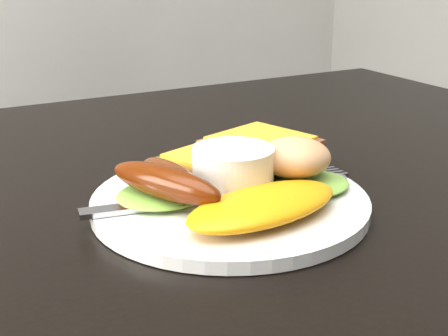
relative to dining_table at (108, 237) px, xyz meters
name	(u,v)px	position (x,y,z in m)	size (l,w,h in m)	color
dining_table	(108,237)	(0.00, 0.00, 0.00)	(1.20, 0.80, 0.04)	black
plate	(230,202)	(0.09, -0.04, 0.03)	(0.22, 0.22, 0.01)	white
lettuce_left	(163,194)	(0.04, -0.02, 0.04)	(0.07, 0.07, 0.01)	#5A9F29
lettuce_right	(310,183)	(0.16, -0.05, 0.04)	(0.07, 0.06, 0.01)	olive
omelette	(264,205)	(0.09, -0.09, 0.04)	(0.13, 0.06, 0.02)	orange
sausage_a	(165,182)	(0.04, -0.04, 0.05)	(0.03, 0.11, 0.03)	#5B2907
sausage_b	(172,176)	(0.05, -0.03, 0.05)	(0.02, 0.08, 0.02)	#61290C
ramekin	(233,171)	(0.10, -0.03, 0.05)	(0.07, 0.07, 0.04)	white
toast_a	(221,165)	(0.11, 0.01, 0.04)	(0.09, 0.09, 0.01)	brown
toast_b	(261,148)	(0.15, 0.01, 0.05)	(0.08, 0.08, 0.01)	#945534
potato_salad	(294,157)	(0.15, -0.04, 0.06)	(0.06, 0.06, 0.03)	beige
fork	(190,200)	(0.06, -0.04, 0.03)	(0.17, 0.01, 0.00)	#ADAFB7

